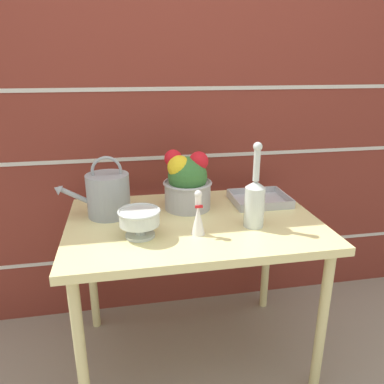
# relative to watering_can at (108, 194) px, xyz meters

# --- Properties ---
(ground_plane) EXTENTS (12.00, 12.00, 0.00)m
(ground_plane) POSITION_rel_watering_can_xyz_m (0.37, -0.13, -0.84)
(ground_plane) COLOR gray
(brick_wall) EXTENTS (3.60, 0.08, 2.20)m
(brick_wall) POSITION_rel_watering_can_xyz_m (0.37, 0.37, 0.26)
(brick_wall) COLOR maroon
(brick_wall) RESTS_ON ground_plane
(patio_table) EXTENTS (1.11, 0.75, 0.74)m
(patio_table) POSITION_rel_watering_can_xyz_m (0.37, -0.13, -0.18)
(patio_table) COLOR beige
(patio_table) RESTS_ON ground_plane
(watering_can) EXTENTS (0.34, 0.19, 0.28)m
(watering_can) POSITION_rel_watering_can_xyz_m (0.00, 0.00, 0.00)
(watering_can) COLOR #93999E
(watering_can) RESTS_ON patio_table
(crystal_pedestal_bowl) EXTENTS (0.17, 0.17, 0.11)m
(crystal_pedestal_bowl) POSITION_rel_watering_can_xyz_m (0.13, -0.25, -0.03)
(crystal_pedestal_bowl) COLOR silver
(crystal_pedestal_bowl) RESTS_ON patio_table
(flower_planter) EXTENTS (0.23, 0.23, 0.28)m
(flower_planter) POSITION_rel_watering_can_xyz_m (0.37, 0.02, 0.03)
(flower_planter) COLOR #ADADB2
(flower_planter) RESTS_ON patio_table
(glass_decanter) EXTENTS (0.09, 0.09, 0.37)m
(glass_decanter) POSITION_rel_watering_can_xyz_m (0.61, -0.24, 0.02)
(glass_decanter) COLOR silver
(glass_decanter) RESTS_ON patio_table
(figurine_vase) EXTENTS (0.06, 0.06, 0.19)m
(figurine_vase) POSITION_rel_watering_can_xyz_m (0.36, -0.27, -0.02)
(figurine_vase) COLOR white
(figurine_vase) RESTS_ON patio_table
(wire_tray) EXTENTS (0.28, 0.24, 0.04)m
(wire_tray) POSITION_rel_watering_can_xyz_m (0.74, 0.03, -0.09)
(wire_tray) COLOR #B7B7BC
(wire_tray) RESTS_ON patio_table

